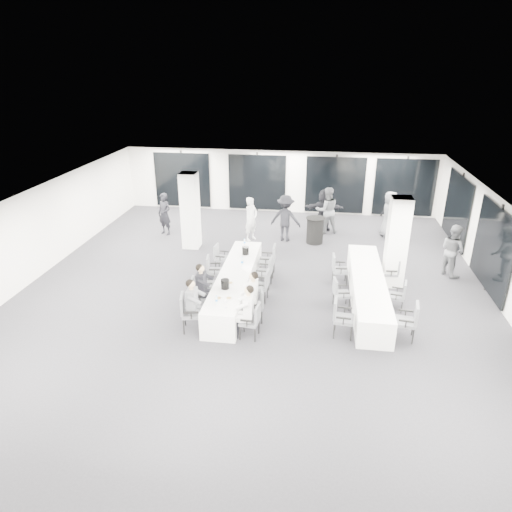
{
  "coord_description": "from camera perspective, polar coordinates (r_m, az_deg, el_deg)",
  "views": [
    {
      "loc": [
        1.78,
        -12.22,
        6.39
      ],
      "look_at": [
        0.1,
        -0.2,
        1.22
      ],
      "focal_mm": 32.0,
      "sensor_mm": 36.0,
      "label": 1
    }
  ],
  "objects": [
    {
      "name": "standing_guest_g",
      "position": [
        18.47,
        -11.38,
        5.5
      ],
      "size": [
        0.86,
        0.8,
        1.91
      ],
      "primitive_type": "imported",
      "rotation": [
        0.0,
        0.0,
        -0.42
      ],
      "color": "black",
      "rests_on": "floor"
    },
    {
      "name": "chair_main_right_far",
      "position": [
        14.61,
        1.7,
        -0.3
      ],
      "size": [
        0.53,
        0.59,
        1.04
      ],
      "rotation": [
        0.0,
        0.0,
        1.57
      ],
      "color": "#4D4F54",
      "rests_on": "floor"
    },
    {
      "name": "seated_guest_c",
      "position": [
        11.28,
        -1.26,
        -6.54
      ],
      "size": [
        0.5,
        0.38,
        1.44
      ],
      "rotation": [
        0.0,
        0.0,
        1.57
      ],
      "color": "white",
      "rests_on": "floor"
    },
    {
      "name": "chair_main_left_near",
      "position": [
        11.8,
        -8.45,
        -6.71
      ],
      "size": [
        0.6,
        0.64,
        1.01
      ],
      "rotation": [
        0.0,
        0.0,
        -1.37
      ],
      "color": "#4D4F54",
      "rests_on": "floor"
    },
    {
      "name": "chair_side_left_far",
      "position": [
        14.32,
        10.18,
        -1.42
      ],
      "size": [
        0.5,
        0.56,
        0.94
      ],
      "rotation": [
        0.0,
        0.0,
        -1.51
      ],
      "color": "#4D4F54",
      "rests_on": "floor"
    },
    {
      "name": "water_bottle_a",
      "position": [
        11.64,
        -4.96,
        -5.45
      ],
      "size": [
        0.06,
        0.06,
        0.19
      ],
      "primitive_type": "cylinder",
      "color": "silver",
      "rests_on": "banquet_table_main"
    },
    {
      "name": "chair_main_left_far",
      "position": [
        15.09,
        -4.52,
        0.03
      ],
      "size": [
        0.49,
        0.53,
        0.87
      ],
      "rotation": [
        0.0,
        0.0,
        -1.68
      ],
      "color": "#4D4F54",
      "rests_on": "floor"
    },
    {
      "name": "water_bottle_c",
      "position": [
        15.27,
        -1.44,
        1.8
      ],
      "size": [
        0.06,
        0.06,
        0.19
      ],
      "primitive_type": "cylinder",
      "color": "silver",
      "rests_on": "banquet_table_main"
    },
    {
      "name": "chair_side_left_mid",
      "position": [
        12.93,
        10.36,
        -4.4
      ],
      "size": [
        0.52,
        0.55,
        0.89
      ],
      "rotation": [
        0.0,
        0.0,
        -1.38
      ],
      "color": "#4D4F54",
      "rests_on": "floor"
    },
    {
      "name": "ice_bucket_far",
      "position": [
        14.47,
        -1.33,
        0.68
      ],
      "size": [
        0.22,
        0.22,
        0.25
      ],
      "primitive_type": "cylinder",
      "color": "black",
      "rests_on": "banquet_table_main"
    },
    {
      "name": "chair_main_right_near",
      "position": [
        11.4,
        -0.44,
        -7.87
      ],
      "size": [
        0.51,
        0.56,
        0.92
      ],
      "rotation": [
        0.0,
        0.0,
        1.46
      ],
      "color": "#4D4F54",
      "rests_on": "floor"
    },
    {
      "name": "standing_guest_h",
      "position": [
        15.83,
        23.44,
        1.06
      ],
      "size": [
        0.95,
        1.09,
        1.93
      ],
      "primitive_type": "imported",
      "rotation": [
        0.0,
        0.0,
        2.09
      ],
      "color": "#5B5E63",
      "rests_on": "floor"
    },
    {
      "name": "banquet_table_main",
      "position": [
        13.45,
        -2.61,
        -3.51
      ],
      "size": [
        0.9,
        5.0,
        0.75
      ],
      "primitive_type": "cube",
      "color": "white",
      "rests_on": "floor"
    },
    {
      "name": "column_left",
      "position": [
        16.84,
        -8.22,
        5.61
      ],
      "size": [
        0.6,
        0.6,
        2.8
      ],
      "primitive_type": "cube",
      "color": "white",
      "rests_on": "floor"
    },
    {
      "name": "wine_glass",
      "position": [
        11.37,
        -3.8,
        -5.78
      ],
      "size": [
        0.08,
        0.08,
        0.21
      ],
      "color": "silver",
      "rests_on": "banquet_table_main"
    },
    {
      "name": "standing_guest_f",
      "position": [
        18.73,
        8.49,
        6.04
      ],
      "size": [
        1.83,
        0.77,
        1.96
      ],
      "primitive_type": "imported",
      "rotation": [
        0.0,
        0.0,
        3.19
      ],
      "color": "black",
      "rests_on": "floor"
    },
    {
      "name": "chair_main_right_mid",
      "position": [
        13.07,
        0.81,
        -3.51
      ],
      "size": [
        0.51,
        0.56,
        0.94
      ],
      "rotation": [
        0.0,
        0.0,
        1.49
      ],
      "color": "#4D4F54",
      "rests_on": "floor"
    },
    {
      "name": "chair_side_right_mid",
      "position": [
        13.24,
        17.5,
        -4.56
      ],
      "size": [
        0.51,
        0.54,
        0.86
      ],
      "rotation": [
        0.0,
        0.0,
        1.36
      ],
      "color": "#4D4F54",
      "rests_on": "floor"
    },
    {
      "name": "chair_main_left_fourth",
      "position": [
        14.1,
        -5.47,
        -1.59
      ],
      "size": [
        0.53,
        0.57,
        0.93
      ],
      "rotation": [
        0.0,
        0.0,
        -1.43
      ],
      "color": "#4D4F54",
      "rests_on": "floor"
    },
    {
      "name": "standing_guest_e",
      "position": [
        18.63,
        16.35,
        5.39
      ],
      "size": [
        0.78,
        1.08,
        2.04
      ],
      "primitive_type": "imported",
      "rotation": [
        0.0,
        0.0,
        1.38
      ],
      "color": "#5B5E63",
      "rests_on": "floor"
    },
    {
      "name": "seated_guest_d",
      "position": [
        11.97,
        -0.66,
        -4.69
      ],
      "size": [
        0.5,
        0.38,
        1.44
      ],
      "rotation": [
        0.0,
        0.0,
        1.57
      ],
      "color": "white",
      "rests_on": "floor"
    },
    {
      "name": "column_right",
      "position": [
        14.33,
        17.18,
        1.64
      ],
      "size": [
        0.6,
        0.6,
        2.8
      ],
      "primitive_type": "cube",
      "color": "white",
      "rests_on": "floor"
    },
    {
      "name": "cocktail_table",
      "position": [
        17.48,
        7.38,
        3.22
      ],
      "size": [
        0.72,
        0.72,
        1.0
      ],
      "color": "black",
      "rests_on": "floor"
    },
    {
      "name": "chair_side_right_far",
      "position": [
        14.57,
        16.7,
        -1.71
      ],
      "size": [
        0.49,
        0.54,
        0.91
      ],
      "rotation": [
        0.0,
        0.0,
        1.63
      ],
      "color": "#4D4F54",
      "rests_on": "floor"
    },
    {
      "name": "standing_guest_d",
      "position": [
        19.07,
        16.54,
        5.39
      ],
      "size": [
        1.21,
        0.97,
        1.8
      ],
      "primitive_type": "imported",
      "rotation": [
        0.0,
        0.0,
        3.56
      ],
      "color": "black",
      "rests_on": "floor"
    },
    {
      "name": "chair_main_right_fourth",
      "position": [
        13.87,
        1.29,
        -1.8
      ],
      "size": [
        0.53,
        0.58,
        0.97
      ],
      "rotation": [
        0.0,
        0.0,
        1.48
      ],
      "color": "#4D4F54",
      "rests_on": "floor"
    },
    {
      "name": "plate_a",
      "position": [
        11.89,
        -4.7,
        -5.26
      ],
      "size": [
        0.21,
        0.21,
        0.03
      ],
      "color": "white",
      "rests_on": "banquet_table_main"
    },
    {
      "name": "ice_bucket_near",
      "position": [
        12.33,
        -3.89,
        -3.52
      ],
      "size": [
        0.23,
        0.23,
        0.26
      ],
      "primitive_type": "cylinder",
      "color": "black",
      "rests_on": "banquet_table_main"
    },
    {
      "name": "standing_guest_b",
      "position": [
        18.47,
        8.87,
        6.04
      ],
      "size": [
        1.14,
        0.85,
        2.12
      ],
      "primitive_type": "imported",
      "rotation": [
        0.0,
        0.0,
        3.39
      ],
      "color": "#5B5E63",
      "rests_on": "floor"
    },
    {
      "name": "chair_main_left_mid",
      "position": [
        13.28,
        -6.39,
        -3.26
      ],
      "size": [
        0.52,
        0.56,
        0.93
      ],
      "rotation": [
        0.0,
        0.0,
        -1.45
      ],
      "color": "#4D4F54",
      "rests_on": "floor"
    },
    {
      "name": "banquet_table_side",
      "position": [
        13.52,
        13.77,
        -4.06
      ],
      "size": [
        0.9,
        5.0,
        0.75
      ],
      "primitive_type": "cube",
      "color": "white",
      "rests_on": "floor"
    },
    {
      "name": "plate_c",
      "position": [
        12.65,
        -3.22,
        -3.37
      ],
      "size": [
        0.2,
        0.2,
        0.03
      ],
      "color": "white",
      "rests_on": "banquet_table_main"
    },
    {
      "name": "seated_guest_a",
      "position": [
        11.65,
        -7.69,
        -5.73
      ],
      "size": [
        0.5,
        0.38,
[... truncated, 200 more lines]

